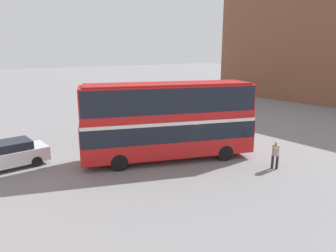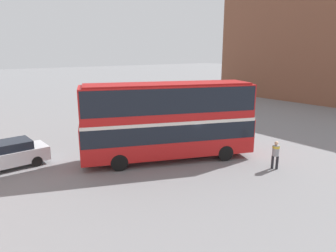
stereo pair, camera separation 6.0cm
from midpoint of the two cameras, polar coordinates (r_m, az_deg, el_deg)
The scene contains 4 objects.
ground_plane at distance 19.74m, azimuth 5.43°, elevation -5.69°, with size 240.00×240.00×0.00m, color slate.
double_decker_bus at distance 18.34m, azimuth -0.09°, elevation 1.75°, with size 10.69×6.53×4.80m.
pedestrian_foreground at distance 18.32m, azimuth 19.73°, elevation -4.68°, with size 0.56×0.56×1.66m.
parked_car_kerb_near at distance 19.81m, azimuth -28.30°, elevation -4.85°, with size 4.41×2.05×1.57m.
Camera 1 is at (-12.90, -13.41, 6.61)m, focal length 32.00 mm.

